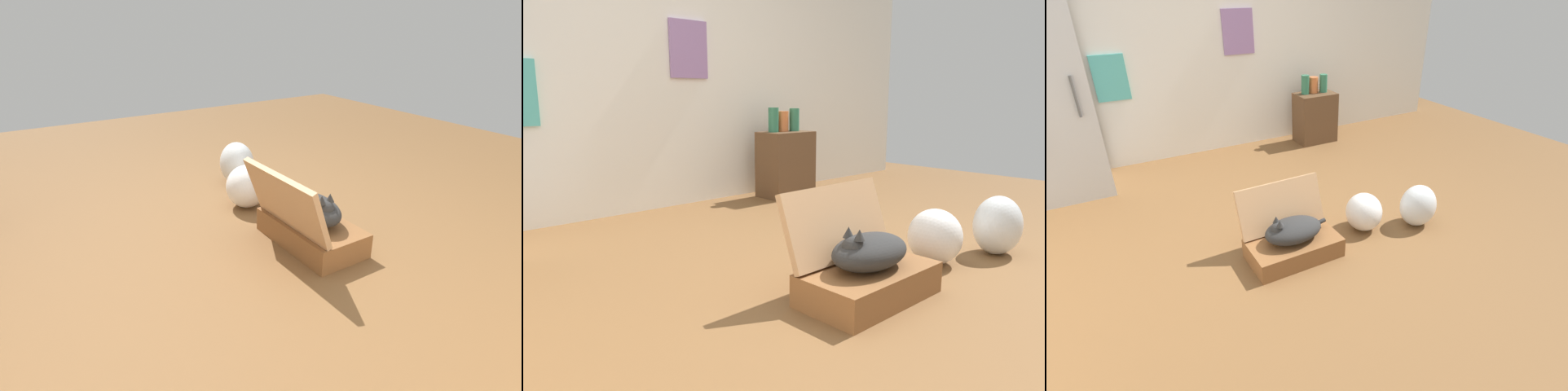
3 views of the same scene
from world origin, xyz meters
TOP-DOWN VIEW (x-y plane):
  - ground_plane at (0.00, 0.00)m, footprint 7.68×7.68m
  - wall_back at (-0.00, 2.26)m, footprint 6.40×0.15m
  - suitcase_base at (-0.32, -0.22)m, footprint 0.68×0.38m
  - suitcase_lid at (-0.32, -0.02)m, footprint 0.68×0.16m
  - cat at (-0.32, -0.22)m, footprint 0.52×0.28m
  - plastic_bag_white at (0.37, -0.16)m, footprint 0.30×0.31m
  - plastic_bag_clear at (0.81, -0.33)m, footprint 0.32×0.28m
  - side_table at (1.08, 1.85)m, footprint 0.49×0.33m
  - vase_tall at (0.96, 1.88)m, footprint 0.10×0.10m
  - vase_short at (1.20, 1.86)m, footprint 0.10×0.10m
  - vase_round at (1.08, 1.89)m, footprint 0.11×0.11m

SIDE VIEW (x-z plane):
  - ground_plane at x=0.00m, z-range 0.00..0.00m
  - suitcase_base at x=-0.32m, z-range 0.00..0.15m
  - plastic_bag_white at x=0.37m, z-range 0.00..0.32m
  - plastic_bag_clear at x=0.81m, z-range 0.00..0.36m
  - cat at x=-0.32m, z-range 0.13..0.35m
  - side_table at x=1.08m, z-range 0.00..0.62m
  - suitcase_lid at x=-0.32m, z-range 0.15..0.52m
  - vase_round at x=1.08m, z-range 0.62..0.81m
  - vase_short at x=1.20m, z-range 0.62..0.84m
  - vase_tall at x=0.96m, z-range 0.62..0.85m
  - wall_back at x=0.00m, z-range 0.00..2.60m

